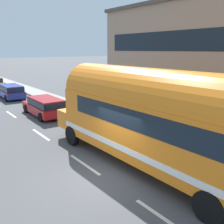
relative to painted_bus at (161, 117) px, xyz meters
name	(u,v)px	position (x,y,z in m)	size (l,w,h in m)	color
ground_plane	(103,177)	(-1.98, 1.00, -2.30)	(300.00, 300.00, 0.00)	#4C4C4F
lane_markings	(43,108)	(0.78, 13.71, -2.30)	(4.06, 80.00, 0.01)	silver
sidewalk_slab	(83,110)	(3.00, 11.00, -2.23)	(2.12, 90.00, 0.15)	gray
painted_bus	(161,117)	(0.00, 0.00, 0.00)	(2.77, 12.30, 4.12)	orange
car_lead	(45,105)	(-0.05, 11.20, -1.51)	(1.98, 4.62, 1.37)	#A5191E
car_second	(11,91)	(-0.05, 19.86, -1.51)	(1.96, 4.75, 1.37)	navy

